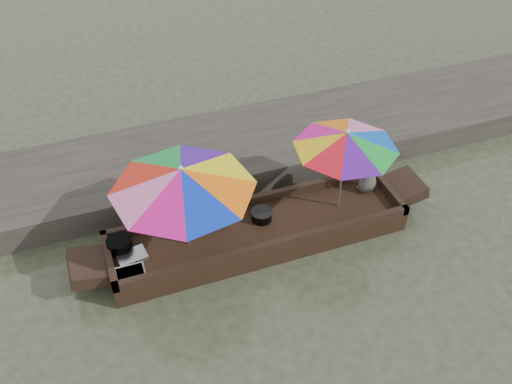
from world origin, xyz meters
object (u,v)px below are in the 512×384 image
object	(u,v)px
boat_hull	(258,234)
charcoal_grill	(262,216)
umbrella_stern	(343,170)
supply_bag	(214,214)
vendor	(369,167)
tray_crayfish	(130,274)
umbrella_bow	(185,207)
cooking_pot	(120,245)
tray_scallop	(132,256)

from	to	relation	value
boat_hull	charcoal_grill	distance (m)	0.31
charcoal_grill	umbrella_stern	bearing A→B (deg)	-5.73
supply_bag	vendor	bearing A→B (deg)	-3.05
tray_crayfish	umbrella_stern	xyz separation A→B (m)	(3.58, 0.35, 0.73)
vendor	umbrella_bow	xyz separation A→B (m)	(-3.25, -0.23, 0.29)
cooking_pot	umbrella_bow	distance (m)	1.26
cooking_pot	supply_bag	distance (m)	1.58
vendor	tray_scallop	bearing A→B (deg)	-16.45
charcoal_grill	supply_bag	xyz separation A→B (m)	(-0.73, 0.24, 0.05)
supply_bag	charcoal_grill	bearing A→B (deg)	-18.52
vendor	cooking_pot	bearing A→B (deg)	-19.68
cooking_pot	vendor	size ratio (longest dim) A/B	0.41
tray_crayfish	umbrella_stern	size ratio (longest dim) A/B	0.27
vendor	umbrella_stern	world-z (taller)	umbrella_stern
tray_scallop	umbrella_bow	xyz separation A→B (m)	(0.90, -0.01, 0.74)
tray_scallop	vendor	bearing A→B (deg)	3.08
boat_hull	umbrella_bow	world-z (taller)	umbrella_bow
charcoal_grill	umbrella_bow	distance (m)	1.45
umbrella_bow	umbrella_stern	bearing A→B (deg)	0.00
tray_crayfish	vendor	distance (m)	4.29
supply_bag	umbrella_stern	bearing A→B (deg)	-10.39
umbrella_stern	cooking_pot	bearing A→B (deg)	176.13
charcoal_grill	vendor	xyz separation A→B (m)	(1.98, 0.10, 0.40)
boat_hull	vendor	distance (m)	2.20
boat_hull	cooking_pot	world-z (taller)	cooking_pot
boat_hull	cooking_pot	size ratio (longest dim) A/B	12.47
tray_scallop	vendor	size ratio (longest dim) A/B	0.46
charcoal_grill	umbrella_stern	world-z (taller)	umbrella_stern
vendor	boat_hull	bearing A→B (deg)	-13.15
boat_hull	vendor	size ratio (longest dim) A/B	5.09
tray_scallop	umbrella_bow	bearing A→B (deg)	-0.71
tray_crayfish	supply_bag	world-z (taller)	supply_bag
cooking_pot	umbrella_bow	world-z (taller)	umbrella_bow
tray_crayfish	vendor	bearing A→B (deg)	7.84
umbrella_bow	tray_scallop	bearing A→B (deg)	179.29
tray_scallop	charcoal_grill	distance (m)	2.17
cooking_pot	vendor	xyz separation A→B (m)	(4.28, -0.01, 0.38)
charcoal_grill	vendor	bearing A→B (deg)	2.90
boat_hull	cooking_pot	bearing A→B (deg)	173.61
umbrella_stern	boat_hull	bearing A→B (deg)	180.00
cooking_pot	umbrella_stern	xyz separation A→B (m)	(3.63, -0.25, 0.67)
boat_hull	charcoal_grill	world-z (taller)	charcoal_grill
tray_scallop	umbrella_bow	world-z (taller)	umbrella_bow
vendor	umbrella_stern	bearing A→B (deg)	0.26
tray_crayfish	umbrella_bow	bearing A→B (deg)	19.48
tray_crayfish	umbrella_stern	bearing A→B (deg)	5.56
tray_scallop	vendor	world-z (taller)	vendor
tray_scallop	tray_crayfish	bearing A→B (deg)	-103.71
tray_scallop	umbrella_bow	size ratio (longest dim) A/B	0.21
boat_hull	tray_scallop	xyz separation A→B (m)	(-2.05, 0.01, 0.21)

